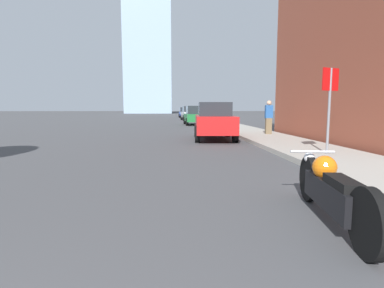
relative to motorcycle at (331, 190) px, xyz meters
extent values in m
cube|color=#9E998E|center=(2.40, 36.10, -0.32)|extent=(2.46, 240.00, 0.15)
cylinder|color=black|center=(0.12, 0.85, -0.06)|extent=(0.20, 0.68, 0.67)
cylinder|color=black|center=(-0.13, -0.91, -0.06)|extent=(0.20, 0.68, 0.67)
cube|color=black|center=(0.00, -0.03, -0.05)|extent=(0.43, 1.38, 0.33)
sphere|color=orange|center=(0.03, 0.24, 0.23)|extent=(0.30, 0.30, 0.30)
cube|color=black|center=(-0.05, -0.32, 0.17)|extent=(0.30, 0.64, 0.10)
sphere|color=silver|center=(0.13, 0.88, 0.26)|extent=(0.16, 0.16, 0.16)
cylinder|color=silver|center=(0.11, 0.75, 0.36)|extent=(0.62, 0.13, 0.04)
cube|color=red|center=(-0.07, 10.07, 0.31)|extent=(1.90, 4.32, 0.73)
cube|color=#23282D|center=(-0.07, 10.07, 0.98)|extent=(1.52, 2.11, 0.59)
cylinder|color=black|center=(-0.77, 11.42, -0.05)|extent=(0.24, 0.70, 0.69)
cylinder|color=black|center=(0.79, 11.33, -0.05)|extent=(0.24, 0.70, 0.69)
cylinder|color=black|center=(-0.93, 8.81, -0.05)|extent=(0.24, 0.70, 0.69)
cylinder|color=black|center=(0.63, 8.71, -0.05)|extent=(0.24, 0.70, 0.69)
cube|color=#1E6B33|center=(0.05, 22.66, 0.24)|extent=(2.02, 4.21, 0.64)
cube|color=#23282D|center=(0.05, 22.66, 0.90)|extent=(1.66, 2.05, 0.69)
cylinder|color=black|center=(-0.88, 23.91, -0.08)|extent=(0.22, 0.64, 0.64)
cylinder|color=black|center=(0.89, 23.97, -0.08)|extent=(0.22, 0.64, 0.64)
cylinder|color=black|center=(-0.78, 21.34, -0.08)|extent=(0.22, 0.64, 0.64)
cylinder|color=black|center=(0.99, 21.41, -0.08)|extent=(0.22, 0.64, 0.64)
cube|color=#BCBCC1|center=(0.00, 33.42, 0.28)|extent=(2.01, 3.97, 0.66)
cube|color=#23282D|center=(0.00, 33.42, 0.97)|extent=(1.59, 1.96, 0.72)
cylinder|color=black|center=(-0.90, 34.54, -0.05)|extent=(0.26, 0.71, 0.70)
cylinder|color=black|center=(0.70, 34.67, -0.05)|extent=(0.26, 0.71, 0.70)
cylinder|color=black|center=(-0.70, 32.16, -0.05)|extent=(0.26, 0.71, 0.70)
cylinder|color=black|center=(0.90, 32.30, -0.05)|extent=(0.26, 0.71, 0.70)
cube|color=#1E3899|center=(-0.12, 45.66, 0.22)|extent=(1.78, 3.86, 0.60)
cube|color=#23282D|center=(-0.12, 45.66, 0.89)|extent=(1.48, 1.87, 0.74)
cylinder|color=black|center=(-0.95, 46.82, -0.08)|extent=(0.22, 0.63, 0.62)
cylinder|color=black|center=(0.64, 46.87, -0.08)|extent=(0.22, 0.63, 0.62)
cylinder|color=black|center=(-0.89, 44.46, -0.08)|extent=(0.22, 0.63, 0.62)
cylinder|color=black|center=(0.70, 44.50, -0.08)|extent=(0.22, 0.63, 0.62)
cylinder|color=slate|center=(2.32, 4.49, 0.91)|extent=(0.07, 0.07, 2.32)
cube|color=red|center=(2.32, 4.49, 1.77)|extent=(0.57, 0.26, 0.60)
cube|color=brown|center=(2.77, 11.04, 0.15)|extent=(0.29, 0.20, 0.79)
cube|color=#235193|center=(2.77, 11.04, 0.85)|extent=(0.36, 0.20, 0.62)
sphere|color=tan|center=(2.77, 11.04, 1.28)|extent=(0.23, 0.23, 0.23)
camera|label=1|loc=(-1.91, -3.44, 0.98)|focal=28.00mm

